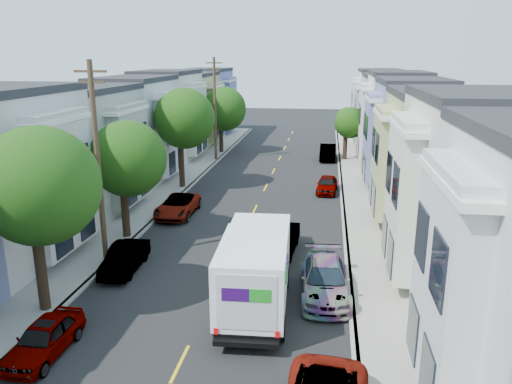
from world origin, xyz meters
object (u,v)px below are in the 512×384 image
Objects in this scene: parked_right_b at (325,280)px; parked_right_c at (327,185)px; fedex_truck at (256,268)px; tree_c at (126,159)px; lead_sedan at (281,240)px; tree_b at (38,186)px; utility_pole_near at (98,165)px; tree_far_r at (349,123)px; parked_left_d at (178,206)px; tree_d at (183,119)px; parked_right_d at (328,152)px; parked_left_b at (44,339)px; utility_pole_far at (215,109)px; tree_e at (223,109)px; parked_left_c at (125,258)px.

parked_right_b is 1.27× the size of parked_right_c.
parked_right_c is at bearing 78.72° from fedex_truck.
lead_sedan is (8.81, -0.99, -4.00)m from tree_c.
utility_pole_near is (0.00, 5.22, -0.26)m from tree_b.
tree_far_r is 1.08× the size of parked_right_b.
parked_right_b reaches higher than parked_left_d.
tree_b is 1.45× the size of tree_far_r.
tree_d is 18.56m from tree_far_r.
parked_right_d is (11.20, 13.03, -4.81)m from tree_d.
tree_c reaches higher than parked_left_b.
parked_left_d is (1.40, -17.93, -4.49)m from utility_pole_far.
parked_right_c is (11.20, 11.74, -4.09)m from tree_c.
tree_far_r is 0.78× the size of fedex_truck.
parked_left_b is at bearing -90.32° from parked_left_d.
lead_sedan is (-4.39, -25.38, -3.07)m from tree_far_r.
tree_d is 12.24m from parked_right_c.
parked_right_c is at bearing 83.26° from lead_sedan.
tree_e is at bearing 131.11° from parked_right_c.
utility_pole_near is at bearing -160.21° from lead_sedan.
utility_pole_far is at bearing 140.15° from parked_right_c.
tree_far_r reaches higher than parked_left_d.
parked_right_c is (11.20, 15.24, -4.51)m from utility_pole_near.
tree_far_r is 1.24× the size of lead_sedan.
utility_pole_near is at bearing -89.96° from tree_c.
parked_left_b is (1.40, -11.62, -4.09)m from tree_c.
parked_right_c is (11.20, 0.29, -4.93)m from tree_d.
tree_d is 1.48× the size of tree_far_r.
utility_pole_far is 34.45m from parked_left_b.
utility_pole_far is 16.17m from parked_right_c.
parked_left_d is at bearing -78.48° from tree_d.
lead_sedan is 1.10× the size of parked_left_b.
tree_c is 3.52m from utility_pole_near.
parked_right_d is at bearing 49.31° from tree_d.
tree_d reaches higher than parked_right_b.
utility_pole_near reaches higher than parked_left_c.
parked_left_b is 37.41m from parked_right_d.
lead_sedan reaches higher than parked_left_d.
tree_c is at bearing -129.65° from parked_right_c.
parked_right_d reaches higher than parked_right_c.
parked_right_d is (9.80, 19.90, 0.09)m from parked_left_d.
utility_pole_near reaches higher than parked_right_d.
tree_e is 30.05m from utility_pole_near.
lead_sedan is at bearing 82.98° from fedex_truck.
tree_b is 35.68m from tree_far_r.
tree_e is 1.04× the size of fedex_truck.
tree_b is at bearing -172.56° from fedex_truck.
tree_e is at bearing 90.00° from tree_c.
parked_left_c is (-11.79, -28.75, -3.13)m from tree_far_r.
tree_c is at bearing 136.38° from fedex_truck.
fedex_truck is at bearing -65.95° from tree_d.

